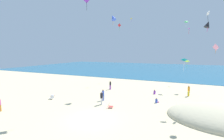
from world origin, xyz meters
TOP-DOWN VIEW (x-y plane):
  - ground_plane at (0.00, 10.00)m, footprint 120.00×120.00m
  - ocean_water at (0.00, 54.55)m, footprint 120.00×60.00m
  - dune_mound at (12.57, 5.08)m, footprint 11.03×7.72m
  - beach_chair_near_camera at (-9.06, 3.75)m, footprint 0.65×0.68m
  - beach_chair_far_right at (0.43, 3.70)m, footprint 0.78×0.65m
  - cooler_box at (-9.98, 4.85)m, footprint 0.63×0.55m
  - person_0 at (9.60, 13.58)m, footprint 0.47×0.47m
  - person_1 at (4.48, 12.76)m, footprint 0.37×0.58m
  - person_2 at (-1.12, 4.46)m, footprint 0.49×0.49m
  - person_3 at (-1.74, 6.11)m, footprint 0.42×0.42m
  - person_4 at (-10.86, -2.53)m, footprint 0.40×0.40m
  - person_5 at (-3.57, 12.71)m, footprint 0.34×0.34m
  - person_6 at (5.46, 8.14)m, footprint 0.54×0.59m
  - kite_red at (-4.70, 20.21)m, footprint 0.49×0.74m
  - kite_magenta at (9.62, 27.16)m, footprint 0.55×0.59m
  - kite_blue at (-2.12, 10.61)m, footprint 1.33×1.17m
  - kite_green at (8.87, 20.67)m, footprint 0.80×0.73m
  - kite_black at (10.63, 5.61)m, footprint 0.91×0.83m
  - kite_white at (11.12, 9.85)m, footprint 0.29×0.64m
  - kite_lime at (9.25, 17.13)m, footprint 0.78×0.67m
  - kite_yellow at (-3.78, 26.33)m, footprint 0.63×0.54m
  - kite_teal at (8.63, 5.90)m, footprint 0.71×0.62m
  - kite_pink at (12.75, 13.26)m, footprint 0.67×0.83m

SIDE VIEW (x-z plane):
  - ground_plane at x=0.00m, z-range 0.00..0.00m
  - dune_mound at x=12.57m, z-range -1.38..1.38m
  - ocean_water at x=0.00m, z-range 0.00..0.05m
  - cooler_box at x=-9.98m, z-range 0.00..0.23m
  - beach_chair_near_camera at x=-9.06m, z-range -0.02..0.51m
  - person_6 at x=5.46m, z-range -0.09..0.58m
  - person_1 at x=4.48m, z-range -0.09..0.61m
  - beach_chair_far_right at x=0.43m, z-range -0.01..0.56m
  - person_4 at x=-10.86m, z-range 0.12..1.70m
  - person_5 at x=-3.57m, z-range 0.12..1.72m
  - person_3 at x=-1.74m, z-range 0.12..1.73m
  - person_0 at x=9.60m, z-range 0.13..1.81m
  - person_2 at x=-1.12m, z-range 0.13..1.88m
  - kite_lime at x=9.25m, z-range 4.64..6.15m
  - kite_teal at x=8.63m, z-range 5.35..6.84m
  - kite_pink at x=12.75m, z-range 6.90..8.31m
  - kite_black at x=10.63m, z-range 9.14..10.36m
  - kite_white at x=11.12m, z-range 11.03..12.31m
  - kite_magenta at x=9.62m, z-range 11.58..13.00m
  - kite_blue at x=-2.12m, z-range 11.57..13.39m
  - kite_green at x=8.87m, z-range 12.25..13.29m
  - kite_red at x=-4.70m, z-range 12.01..13.69m
  - kite_yellow at x=-3.78m, z-range 14.87..16.13m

